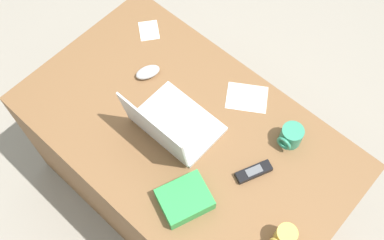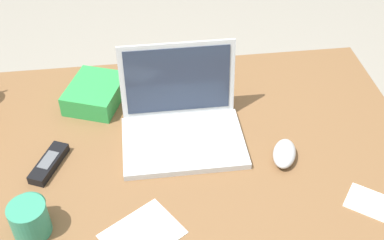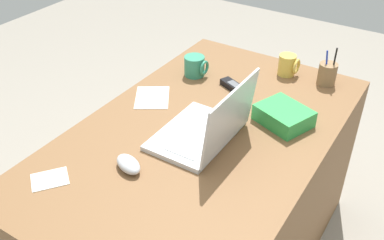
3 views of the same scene
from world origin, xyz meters
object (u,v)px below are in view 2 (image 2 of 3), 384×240
Objects in this scene: cordless_phone at (49,163)px; snack_bag at (95,93)px; coffee_mug_tall at (30,218)px; computer_mouse at (284,153)px; laptop at (182,121)px.

cordless_phone is 0.29m from snack_bag.
coffee_mug_tall reaches higher than cordless_phone.
computer_mouse is 0.60× the size of snack_bag.
snack_bag is (0.12, 0.26, 0.02)m from cordless_phone.
laptop is at bearing 174.75° from computer_mouse.
cordless_phone is at bearing -167.44° from laptop.
cordless_phone is at bearing -163.30° from computer_mouse.
coffee_mug_tall reaches higher than computer_mouse.
laptop is 1.85× the size of snack_bag.
coffee_mug_tall is at bearing -95.31° from cordless_phone.
laptop is 0.29m from computer_mouse.
laptop reaches higher than computer_mouse.
computer_mouse is 1.09× the size of coffee_mug_tall.
laptop is at bearing 12.56° from cordless_phone.
coffee_mug_tall is 0.67× the size of cordless_phone.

